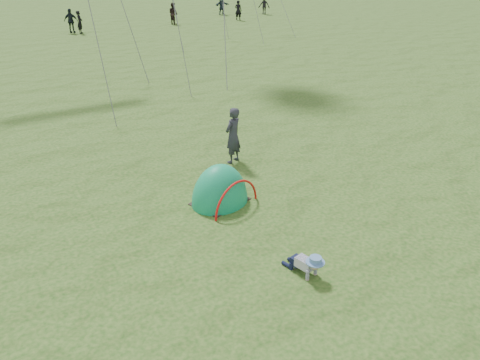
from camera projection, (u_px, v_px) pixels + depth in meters
ground at (326, 249)px, 9.93m from camera, size 140.00×140.00×0.00m
crawling_toddler at (307, 263)px, 9.03m from camera, size 0.60×0.75×0.51m
popup_tent at (220, 202)px, 11.76m from camera, size 1.85×1.67×2.00m
standing_adult at (233, 136)px, 13.60m from camera, size 0.72×0.62×1.67m
crowd_person_3 at (264, 5)px, 45.28m from camera, size 1.20×1.24×1.70m
crowd_person_6 at (238, 10)px, 41.40m from camera, size 0.70×0.72×1.67m
crowd_person_7 at (173, 13)px, 39.13m from camera, size 0.83×0.96×1.72m
crowd_person_8 at (71, 21)px, 35.02m from camera, size 1.09×0.89×1.74m
crowd_person_11 at (222, 5)px, 44.96m from camera, size 1.60×0.65×1.69m
crowd_person_12 at (80, 22)px, 34.85m from camera, size 0.62×0.70×1.61m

